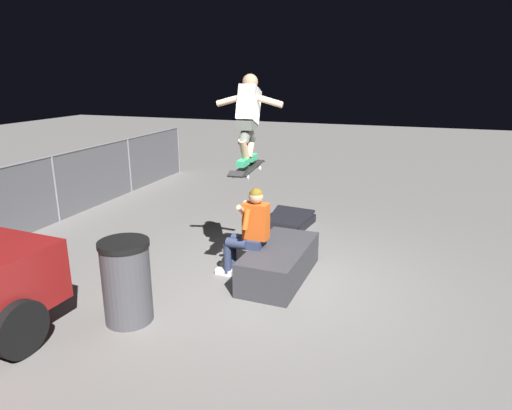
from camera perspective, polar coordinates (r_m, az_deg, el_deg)
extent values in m
plane|color=slate|center=(6.25, 2.21, -9.93)|extent=(40.00, 40.00, 0.00)
cube|color=#38383D|center=(6.33, 2.98, -7.29)|extent=(1.60, 0.78, 0.46)
cube|color=#2D3856|center=(6.23, 0.00, -4.77)|extent=(0.32, 0.20, 0.12)
cube|color=#D15119|center=(6.13, 0.00, -2.06)|extent=(0.21, 0.35, 0.50)
sphere|color=tan|center=(6.02, 0.00, 1.09)|extent=(0.20, 0.20, 0.20)
sphere|color=brown|center=(6.02, 0.00, 1.28)|extent=(0.19, 0.19, 0.19)
cylinder|color=#D15119|center=(5.95, -1.25, -1.88)|extent=(0.19, 0.09, 0.29)
cylinder|color=tan|center=(6.03, -1.83, -0.64)|extent=(0.24, 0.08, 0.19)
cylinder|color=#D15119|center=(6.30, 0.16, -0.81)|extent=(0.19, 0.09, 0.29)
cylinder|color=tan|center=(6.24, -0.96, -0.04)|extent=(0.24, 0.08, 0.19)
cylinder|color=#2D3856|center=(6.23, -2.02, -4.97)|extent=(0.15, 0.40, 0.14)
cylinder|color=#2D3856|center=(6.41, -3.65, -6.81)|extent=(0.11, 0.11, 0.42)
cube|color=white|center=(6.51, -4.02, -8.45)|extent=(0.11, 0.26, 0.08)
cylinder|color=#2D3856|center=(6.39, -1.38, -4.42)|extent=(0.15, 0.40, 0.14)
cylinder|color=#2D3856|center=(6.56, -2.98, -6.24)|extent=(0.11, 0.11, 0.42)
cube|color=white|center=(6.66, -3.35, -7.85)|extent=(0.11, 0.26, 0.08)
cube|color=black|center=(5.89, -1.11, 4.66)|extent=(0.81, 0.24, 0.06)
cube|color=black|center=(6.31, 0.12, 5.64)|extent=(0.13, 0.21, 0.05)
cube|color=black|center=(5.47, -2.52, 3.94)|extent=(0.13, 0.21, 0.06)
cube|color=#99999E|center=(6.16, -0.33, 4.95)|extent=(0.07, 0.16, 0.03)
cylinder|color=white|center=(6.19, -1.13, 4.77)|extent=(0.06, 0.03, 0.05)
cylinder|color=white|center=(6.14, 0.48, 4.67)|extent=(0.06, 0.03, 0.05)
cube|color=#99999E|center=(5.64, -1.96, 3.85)|extent=(0.07, 0.16, 0.03)
cylinder|color=white|center=(5.67, -2.82, 3.66)|extent=(0.06, 0.03, 0.05)
cylinder|color=white|center=(5.62, -1.08, 3.55)|extent=(0.06, 0.03, 0.05)
cube|color=#2D9E66|center=(6.04, -0.60, 6.02)|extent=(0.27, 0.11, 0.08)
cube|color=#2D9E66|center=(5.70, -1.65, 5.39)|extent=(0.27, 0.11, 0.08)
cylinder|color=tan|center=(5.96, -0.76, 7.44)|extent=(0.24, 0.11, 0.31)
cylinder|color=#4E544D|center=(5.86, -0.97, 9.27)|extent=(0.34, 0.15, 0.33)
cylinder|color=tan|center=(5.72, -1.50, 7.06)|extent=(0.24, 0.11, 0.31)
cylinder|color=#4E544D|center=(5.76, -1.29, 9.13)|extent=(0.34, 0.15, 0.33)
cube|color=#4E544D|center=(5.80, -1.14, 10.18)|extent=(0.31, 0.22, 0.12)
cube|color=white|center=(5.86, -0.91, 12.60)|extent=(0.46, 0.24, 0.52)
sphere|color=tan|center=(5.90, -0.75, 15.35)|extent=(0.20, 0.20, 0.20)
cylinder|color=tan|center=(5.94, -2.94, 13.21)|extent=(0.10, 0.45, 0.19)
cylinder|color=tan|center=(5.81, 1.27, 13.16)|extent=(0.10, 0.45, 0.19)
cube|color=black|center=(8.51, 3.97, -2.41)|extent=(1.02, 0.90, 0.06)
cube|color=black|center=(8.50, 3.98, -2.08)|extent=(0.99, 0.89, 0.32)
cube|color=black|center=(8.60, 1.49, -1.86)|extent=(0.83, 0.15, 0.15)
cube|color=black|center=(8.41, 6.52, -2.40)|extent=(0.83, 0.15, 0.15)
cylinder|color=#47474C|center=(5.41, -16.06, -9.60)|extent=(0.55, 0.55, 0.92)
cylinder|color=black|center=(5.22, -16.49, -4.75)|extent=(0.57, 0.57, 0.06)
cylinder|color=slate|center=(9.39, -24.06, 1.84)|extent=(0.05, 0.05, 1.27)
cylinder|color=slate|center=(11.20, -15.75, 4.83)|extent=(0.05, 0.05, 1.27)
cylinder|color=slate|center=(13.20, -9.80, 6.90)|extent=(0.05, 0.05, 1.27)
cube|color=#59595E|center=(8.60, -29.45, -0.13)|extent=(12.00, 0.01, 1.27)
cylinder|color=black|center=(5.28, -27.97, -13.63)|extent=(0.61, 0.26, 0.60)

